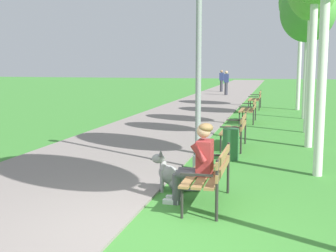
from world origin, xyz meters
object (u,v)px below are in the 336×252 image
dog_grey (172,176)px  litter_bin (231,144)px  birch_tree_fifth (308,12)px  birch_tree_sixth (302,3)px  person_seated_on_near_bench (198,160)px  lamp_post_near (199,49)px  park_bench_far (250,108)px  park_bench_near (211,172)px  pedestrian_further_distant (222,81)px  park_bench_mid (236,128)px  park_bench_furthest (256,98)px  pedestrian_distant (226,83)px

dog_grey → litter_bin: size_ratio=1.18×
birch_tree_fifth → birch_tree_sixth: bearing=91.6°
person_seated_on_near_bench → lamp_post_near: lamp_post_near is taller
park_bench_far → dog_grey: bearing=-94.0°
park_bench_far → litter_bin: bearing=-89.8°
person_seated_on_near_bench → park_bench_far: bearing=89.2°
park_bench_near → pedestrian_further_distant: pedestrian_further_distant is taller
dog_grey → birch_tree_fifth: (2.63, 11.01, 3.79)m
birch_tree_sixth → park_bench_mid: bearing=-100.3°
park_bench_furthest → lamp_post_near: bearing=-92.2°
park_bench_furthest → pedestrian_distant: 9.06m
person_seated_on_near_bench → park_bench_mid: bearing=88.3°
dog_grey → park_bench_near: bearing=-37.7°
park_bench_far → birch_tree_fifth: birch_tree_fifth is taller
park_bench_near → birch_tree_sixth: size_ratio=0.25×
dog_grey → pedestrian_further_distant: bearing=95.5°
pedestrian_distant → birch_tree_sixth: bearing=-63.4°
pedestrian_distant → park_bench_near: bearing=-83.9°
park_bench_far → person_seated_on_near_bench: size_ratio=1.20×
park_bench_near → park_bench_mid: 4.73m
park_bench_near → park_bench_mid: (-0.07, 4.73, 0.00)m
park_bench_furthest → litter_bin: bearing=-89.8°
park_bench_mid → pedestrian_distant: (-2.44, 18.92, 0.33)m
pedestrian_distant → lamp_post_near: bearing=-84.9°
park_bench_mid → dog_grey: park_bench_mid is taller
lamp_post_near → birch_tree_fifth: size_ratio=0.89×
park_bench_mid → park_bench_far: size_ratio=1.00×
park_bench_near → lamp_post_near: 2.94m
park_bench_mid → park_bench_furthest: size_ratio=1.00×
pedestrian_distant → pedestrian_further_distant: bearing=102.1°
dog_grey → pedestrian_distant: (-1.78, 23.09, 0.58)m
person_seated_on_near_bench → pedestrian_distant: bearing=95.6°
park_bench_furthest → person_seated_on_near_bench: size_ratio=1.20×
park_bench_mid → litter_bin: (0.02, -1.42, -0.16)m
park_bench_far → litter_bin: size_ratio=2.14×
park_bench_far → person_seated_on_near_bench: 9.93m
park_bench_near → park_bench_mid: size_ratio=1.00×
park_bench_mid → park_bench_furthest: 10.19m
park_bench_near → park_bench_far: size_ratio=1.00×
park_bench_near → birch_tree_fifth: size_ratio=0.29×
park_bench_near → lamp_post_near: lamp_post_near is taller
pedestrian_further_distant → park_bench_mid: bearing=-81.9°
person_seated_on_near_bench → lamp_post_near: 2.80m
park_bench_furthest → person_seated_on_near_bench: (-0.11, -14.93, 0.17)m
dog_grey → lamp_post_near: (0.14, 1.61, 2.14)m
dog_grey → pedestrian_distant: 23.16m
park_bench_furthest → birch_tree_fifth: size_ratio=0.29×
birch_tree_fifth → litter_bin: bearing=-103.3°
birch_tree_sixth → pedestrian_distant: bearing=116.6°
park_bench_far → litter_bin: 6.62m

